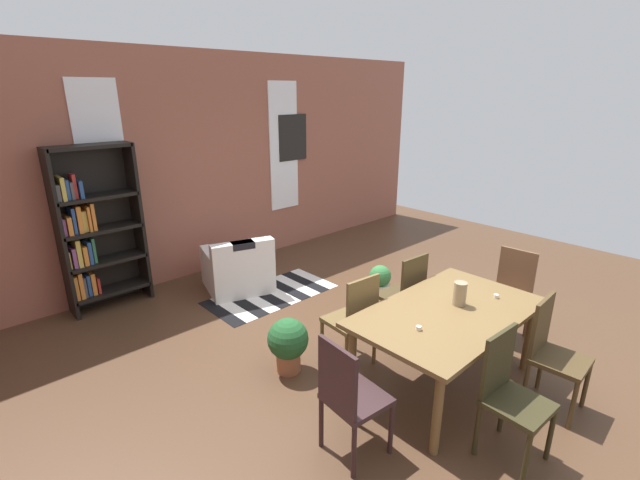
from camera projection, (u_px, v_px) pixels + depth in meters
name	position (u px, v px, depth m)	size (l,w,h in m)	color
ground_plane	(397.00, 364.00, 4.31)	(10.14, 10.14, 0.00)	#513724
back_wall_brick	(205.00, 166.00, 6.22)	(8.80, 0.12, 3.05)	#9D5B48
window_pane_0	(103.00, 166.00, 5.25)	(0.55, 0.02, 1.98)	white
window_pane_1	(284.00, 147.00, 7.01)	(0.55, 0.02, 1.98)	white
dining_table	(448.00, 318.00, 3.83)	(1.73, 1.03, 0.73)	brown
vase_on_table	(460.00, 294.00, 3.88)	(0.11, 0.11, 0.21)	#998466
tealight_candle_0	(496.00, 296.00, 4.03)	(0.04, 0.04, 0.03)	silver
tealight_candle_1	(419.00, 328.00, 3.49)	(0.04, 0.04, 0.03)	silver
dining_chair_far_right	(405.00, 293.00, 4.64)	(0.43, 0.43, 0.95)	#44361E
dining_chair_head_left	(349.00, 395.00, 3.09)	(0.44, 0.44, 0.95)	#342122
dining_chair_far_left	(354.00, 318.00, 4.14)	(0.43, 0.43, 0.95)	brown
dining_chair_near_left	(509.00, 392.00, 3.12)	(0.42, 0.42, 0.95)	#322D18
dining_chair_near_right	(552.00, 351.00, 3.62)	(0.42, 0.42, 0.95)	#4A381F
dining_chair_head_right	(510.00, 291.00, 4.68)	(0.43, 0.43, 0.95)	brown
bookshelf_tall	(94.00, 231.00, 5.17)	(0.91, 0.32, 1.96)	black
armchair_white	(238.00, 269.00, 5.86)	(1.00, 1.00, 0.75)	white
potted_plant_by_shelf	(380.00, 280.00, 5.73)	(0.28, 0.28, 0.40)	silver
potted_plant_corner	(445.00, 290.00, 5.33)	(0.35, 0.35, 0.47)	#9E6042
potted_plant_window	(288.00, 342.00, 4.12)	(0.39, 0.39, 0.54)	#9E6042
striped_rug	(271.00, 294.00, 5.78)	(1.66, 0.84, 0.01)	black
framed_picture	(292.00, 138.00, 7.08)	(0.56, 0.03, 0.72)	black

